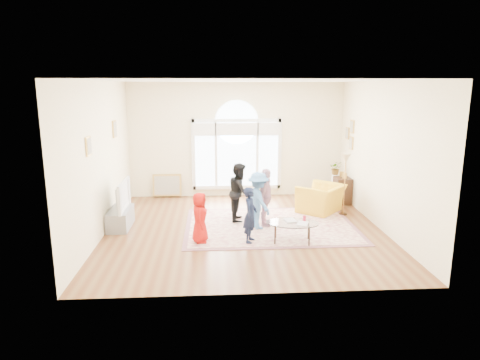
{
  "coord_description": "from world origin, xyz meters",
  "views": [
    {
      "loc": [
        -0.67,
        -8.96,
        3.11
      ],
      "look_at": [
        -0.08,
        0.3,
        1.05
      ],
      "focal_mm": 32.0,
      "sensor_mm": 36.0,
      "label": 1
    }
  ],
  "objects": [
    {
      "name": "floor_lamp",
      "position": [
        2.51,
        0.96,
        1.28
      ],
      "size": [
        0.31,
        0.31,
        1.51
      ],
      "color": "black",
      "rests_on": "ground"
    },
    {
      "name": "ground",
      "position": [
        0.0,
        0.0,
        0.0
      ],
      "size": [
        6.0,
        6.0,
        0.0
      ],
      "primitive_type": "plane",
      "color": "#5D3119",
      "rests_on": "ground"
    },
    {
      "name": "room_shell",
      "position": [
        0.01,
        2.83,
        1.57
      ],
      "size": [
        6.0,
        6.0,
        6.0
      ],
      "color": "#FFF3C5",
      "rests_on": "ground"
    },
    {
      "name": "child_navy",
      "position": [
        0.06,
        -0.82,
        0.58
      ],
      "size": [
        0.37,
        0.47,
        1.13
      ],
      "primitive_type": "imported",
      "rotation": [
        0.0,
        0.0,
        1.3
      ],
      "color": "#131B36",
      "rests_on": "area_rug"
    },
    {
      "name": "child_pink",
      "position": [
        0.49,
        0.2,
        0.67
      ],
      "size": [
        0.53,
        0.82,
        1.29
      ],
      "primitive_type": "imported",
      "rotation": [
        0.0,
        0.0,
        1.26
      ],
      "color": "#CB94A7",
      "rests_on": "area_rug"
    },
    {
      "name": "area_rug",
      "position": [
        0.6,
        0.18,
        0.01
      ],
      "size": [
        3.6,
        2.6,
        0.02
      ],
      "primitive_type": "cube",
      "color": "beige",
      "rests_on": "ground"
    },
    {
      "name": "side_cabinet",
      "position": [
        2.78,
        1.96,
        0.35
      ],
      "size": [
        0.4,
        0.5,
        0.7
      ],
      "primitive_type": "cube",
      "color": "black",
      "rests_on": "ground"
    },
    {
      "name": "leaning_picture",
      "position": [
        -1.98,
        2.9,
        0.0
      ],
      "size": [
        0.8,
        0.14,
        0.62
      ],
      "primitive_type": "cube",
      "rotation": [
        -0.14,
        0.0,
        0.0
      ],
      "color": "tan",
      "rests_on": "ground"
    },
    {
      "name": "rug_border",
      "position": [
        0.6,
        0.18,
        0.01
      ],
      "size": [
        3.8,
        2.8,
        0.01
      ],
      "primitive_type": "cube",
      "color": "#81525A",
      "rests_on": "ground"
    },
    {
      "name": "television",
      "position": [
        -2.74,
        0.3,
        0.74
      ],
      "size": [
        0.17,
        1.11,
        0.64
      ],
      "color": "black",
      "rests_on": "tv_console"
    },
    {
      "name": "potted_plant",
      "position": [
        2.7,
        2.38,
        0.89
      ],
      "size": [
        0.39,
        0.36,
        0.37
      ],
      "primitive_type": "imported",
      "rotation": [
        0.0,
        0.0,
        -0.22
      ],
      "color": "#33722D",
      "rests_on": "plant_pedestal"
    },
    {
      "name": "armchair",
      "position": [
        2.01,
        1.19,
        0.35
      ],
      "size": [
        1.4,
        1.41,
        0.69
      ],
      "primitive_type": "imported",
      "rotation": [
        0.0,
        0.0,
        4.0
      ],
      "color": "gold",
      "rests_on": "ground"
    },
    {
      "name": "coffee_table",
      "position": [
        0.9,
        -0.86,
        0.4
      ],
      "size": [
        1.16,
        0.85,
        0.54
      ],
      "rotation": [
        0.0,
        0.0,
        -0.18
      ],
      "color": "silver",
      "rests_on": "ground"
    },
    {
      "name": "plant_pedestal",
      "position": [
        2.7,
        2.38,
        0.35
      ],
      "size": [
        0.2,
        0.2,
        0.7
      ],
      "primitive_type": "cylinder",
      "color": "white",
      "rests_on": "ground"
    },
    {
      "name": "child_black",
      "position": [
        -0.06,
        0.62,
        0.69
      ],
      "size": [
        0.57,
        0.7,
        1.35
      ],
      "primitive_type": "imported",
      "rotation": [
        0.0,
        0.0,
        1.48
      ],
      "color": "black",
      "rests_on": "area_rug"
    },
    {
      "name": "child_blue",
      "position": [
        0.31,
        0.01,
        0.65
      ],
      "size": [
        0.74,
        0.93,
        1.26
      ],
      "primitive_type": "imported",
      "rotation": [
        0.0,
        0.0,
        1.96
      ],
      "color": "#4C83C3",
      "rests_on": "area_rug"
    },
    {
      "name": "tv_console",
      "position": [
        -2.75,
        0.3,
        0.21
      ],
      "size": [
        0.45,
        1.0,
        0.42
      ],
      "primitive_type": "cube",
      "color": "gray",
      "rests_on": "ground"
    },
    {
      "name": "child_red",
      "position": [
        -0.95,
        -0.76,
        0.53
      ],
      "size": [
        0.34,
        0.51,
        1.02
      ],
      "primitive_type": "imported",
      "rotation": [
        0.0,
        0.0,
        1.55
      ],
      "color": "red",
      "rests_on": "area_rug"
    }
  ]
}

